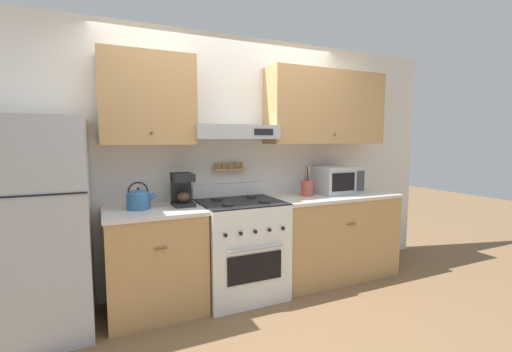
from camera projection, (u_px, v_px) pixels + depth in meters
ground_plane at (254, 308)px, 3.06m from camera, size 16.00×16.00×0.00m
wall_back at (241, 142)px, 3.52m from camera, size 5.20×0.46×2.55m
counter_left at (155, 260)px, 2.99m from camera, size 0.83×0.67×0.91m
counter_right at (331, 235)px, 3.77m from camera, size 1.41×0.67×0.91m
stove_range at (241, 248)px, 3.30m from camera, size 0.76×0.71×1.05m
refrigerator at (38, 229)px, 2.58m from camera, size 0.71×0.70×1.67m
tea_kettle at (139, 199)px, 2.93m from camera, size 0.25×0.20×0.24m
coffee_maker at (182, 189)px, 3.11m from camera, size 0.18×0.26×0.29m
microwave at (336, 180)px, 3.81m from camera, size 0.48×0.40×0.30m
utensil_crock at (307, 188)px, 3.64m from camera, size 0.13×0.13×0.32m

